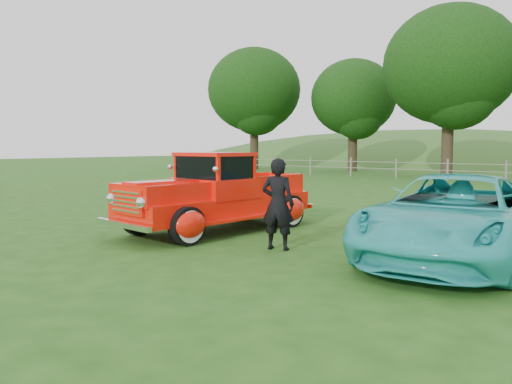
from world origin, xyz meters
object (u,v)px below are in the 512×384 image
Objects in this scene: tree_mid_west at (353,98)px; tree_far_west at (254,90)px; red_pickup at (217,196)px; teal_sedan at (455,217)px; man at (278,204)px; tree_near_west at (450,65)px.

tree_far_west is at bearing -165.96° from tree_mid_west.
teal_sedan is (5.08, 0.44, -0.08)m from red_pickup.
tree_far_west is 1.94× the size of red_pickup.
tree_mid_west is 30.22m from man.
man is at bearing -65.27° from tree_mid_west.
red_pickup is 3.01× the size of man.
tree_near_west is 24.77m from teal_sedan.
tree_far_west is 30.91m from red_pickup.
man is (2.27, -0.80, 0.06)m from red_pickup.
teal_sedan is (23.29, -23.88, -5.77)m from tree_far_west.
tree_near_west reaches higher than red_pickup.
teal_sedan is 3.07m from man.
tree_near_west is at bearing -3.58° from tree_far_west.
tree_mid_west is at bearing 116.60° from red_pickup.
teal_sedan is at bearing -72.32° from tree_near_west.
tree_near_west is at bearing 100.81° from red_pickup.
tree_far_west is at bearing 132.22° from red_pickup.
red_pickup is at bearing -53.16° from tree_far_west.
man is at bearing -160.38° from teal_sedan.
tree_near_west reaches higher than teal_sedan.
tree_mid_west reaches higher than teal_sedan.
tree_far_west is at bearing 130.04° from teal_sedan.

